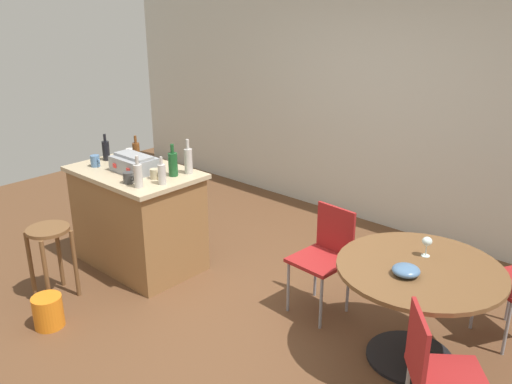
{
  "coord_description": "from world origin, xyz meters",
  "views": [
    {
      "loc": [
        2.7,
        -2.73,
        2.44
      ],
      "look_at": [
        -0.01,
        0.3,
        0.93
      ],
      "focal_mm": 37.57,
      "sensor_mm": 36.0,
      "label": 1
    }
  ],
  "objects_px": {
    "folding_chair_near": "(325,252)",
    "wine_glass": "(427,242)",
    "folding_chair_far": "(437,372)",
    "toolbox": "(134,164)",
    "bottle_1": "(138,175)",
    "cup_0": "(95,161)",
    "dining_table": "(418,289)",
    "cup_3": "(155,174)",
    "bottle_2": "(173,164)",
    "cup_2": "(128,178)",
    "plastic_bucket": "(48,312)",
    "serving_bowl": "(406,270)",
    "cup_1": "(130,153)",
    "wooden_stool": "(50,246)",
    "bottle_3": "(162,174)",
    "bottle_4": "(106,150)",
    "bottle_0": "(188,160)",
    "bottle_5": "(136,152)",
    "kitchen_island": "(138,218)"
  },
  "relations": [
    {
      "from": "kitchen_island",
      "to": "plastic_bucket",
      "type": "relative_size",
      "value": 4.69
    },
    {
      "from": "folding_chair_near",
      "to": "wine_glass",
      "type": "bearing_deg",
      "value": 2.76
    },
    {
      "from": "kitchen_island",
      "to": "folding_chair_near",
      "type": "xyz_separation_m",
      "value": [
        1.75,
        0.52,
        0.04
      ]
    },
    {
      "from": "folding_chair_far",
      "to": "wine_glass",
      "type": "xyz_separation_m",
      "value": [
        -0.49,
        0.84,
        0.31
      ]
    },
    {
      "from": "cup_0",
      "to": "bottle_4",
      "type": "bearing_deg",
      "value": 117.94
    },
    {
      "from": "cup_3",
      "to": "wine_glass",
      "type": "xyz_separation_m",
      "value": [
        2.22,
        0.58,
        -0.14
      ]
    },
    {
      "from": "bottle_3",
      "to": "cup_1",
      "type": "distance_m",
      "value": 0.92
    },
    {
      "from": "bottle_0",
      "to": "bottle_3",
      "type": "distance_m",
      "value": 0.35
    },
    {
      "from": "dining_table",
      "to": "serving_bowl",
      "type": "xyz_separation_m",
      "value": [
        -0.02,
        -0.17,
        0.2
      ]
    },
    {
      "from": "wooden_stool",
      "to": "cup_0",
      "type": "distance_m",
      "value": 0.91
    },
    {
      "from": "wooden_stool",
      "to": "bottle_4",
      "type": "height_order",
      "value": "bottle_4"
    },
    {
      "from": "folding_chair_near",
      "to": "cup_2",
      "type": "relative_size",
      "value": 6.96
    },
    {
      "from": "dining_table",
      "to": "cup_3",
      "type": "bearing_deg",
      "value": -169.78
    },
    {
      "from": "bottle_0",
      "to": "bottle_2",
      "type": "distance_m",
      "value": 0.14
    },
    {
      "from": "serving_bowl",
      "to": "plastic_bucket",
      "type": "xyz_separation_m",
      "value": [
        -2.26,
        -1.33,
        -0.64
      ]
    },
    {
      "from": "bottle_1",
      "to": "cup_3",
      "type": "distance_m",
      "value": 0.24
    },
    {
      "from": "bottle_1",
      "to": "cup_0",
      "type": "bearing_deg",
      "value": 174.17
    },
    {
      "from": "kitchen_island",
      "to": "bottle_2",
      "type": "relative_size",
      "value": 4.21
    },
    {
      "from": "dining_table",
      "to": "folding_chair_far",
      "type": "distance_m",
      "value": 0.81
    },
    {
      "from": "folding_chair_far",
      "to": "cup_1",
      "type": "relative_size",
      "value": 7.37
    },
    {
      "from": "wooden_stool",
      "to": "cup_3",
      "type": "bearing_deg",
      "value": 65.29
    },
    {
      "from": "wine_glass",
      "to": "bottle_2",
      "type": "bearing_deg",
      "value": -169.0
    },
    {
      "from": "kitchen_island",
      "to": "bottle_3",
      "type": "distance_m",
      "value": 0.75
    },
    {
      "from": "bottle_3",
      "to": "plastic_bucket",
      "type": "bearing_deg",
      "value": -99.44
    },
    {
      "from": "bottle_3",
      "to": "cup_3",
      "type": "relative_size",
      "value": 2.09
    },
    {
      "from": "cup_2",
      "to": "wine_glass",
      "type": "bearing_deg",
      "value": 19.18
    },
    {
      "from": "dining_table",
      "to": "plastic_bucket",
      "type": "height_order",
      "value": "dining_table"
    },
    {
      "from": "dining_table",
      "to": "cup_3",
      "type": "height_order",
      "value": "cup_3"
    },
    {
      "from": "toolbox",
      "to": "bottle_1",
      "type": "bearing_deg",
      "value": -31.64
    },
    {
      "from": "dining_table",
      "to": "cup_0",
      "type": "distance_m",
      "value": 3.04
    },
    {
      "from": "bottle_5",
      "to": "folding_chair_far",
      "type": "bearing_deg",
      "value": -8.15
    },
    {
      "from": "cup_2",
      "to": "plastic_bucket",
      "type": "bearing_deg",
      "value": -86.17
    },
    {
      "from": "kitchen_island",
      "to": "wine_glass",
      "type": "relative_size",
      "value": 8.38
    },
    {
      "from": "cup_3",
      "to": "serving_bowl",
      "type": "height_order",
      "value": "cup_3"
    },
    {
      "from": "bottle_3",
      "to": "bottle_4",
      "type": "relative_size",
      "value": 0.93
    },
    {
      "from": "bottle_1",
      "to": "plastic_bucket",
      "type": "bearing_deg",
      "value": -95.82
    },
    {
      "from": "bottle_2",
      "to": "kitchen_island",
      "type": "bearing_deg",
      "value": -160.37
    },
    {
      "from": "bottle_4",
      "to": "wooden_stool",
      "type": "bearing_deg",
      "value": -65.08
    },
    {
      "from": "folding_chair_far",
      "to": "toolbox",
      "type": "height_order",
      "value": "toolbox"
    },
    {
      "from": "cup_3",
      "to": "serving_bowl",
      "type": "distance_m",
      "value": 2.27
    },
    {
      "from": "wooden_stool",
      "to": "plastic_bucket",
      "type": "distance_m",
      "value": 0.57
    },
    {
      "from": "bottle_5",
      "to": "kitchen_island",
      "type": "bearing_deg",
      "value": -41.73
    },
    {
      "from": "bottle_1",
      "to": "cup_1",
      "type": "bearing_deg",
      "value": 148.39
    },
    {
      "from": "bottle_3",
      "to": "cup_2",
      "type": "height_order",
      "value": "bottle_3"
    },
    {
      "from": "wooden_stool",
      "to": "folding_chair_near",
      "type": "xyz_separation_m",
      "value": [
        1.81,
        1.37,
        0.04
      ]
    },
    {
      "from": "wine_glass",
      "to": "plastic_bucket",
      "type": "height_order",
      "value": "wine_glass"
    },
    {
      "from": "bottle_2",
      "to": "cup_3",
      "type": "distance_m",
      "value": 0.18
    },
    {
      "from": "bottle_1",
      "to": "serving_bowl",
      "type": "distance_m",
      "value": 2.24
    },
    {
      "from": "folding_chair_far",
      "to": "bottle_2",
      "type": "bearing_deg",
      "value": 170.95
    },
    {
      "from": "wooden_stool",
      "to": "dining_table",
      "type": "height_order",
      "value": "dining_table"
    }
  ]
}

